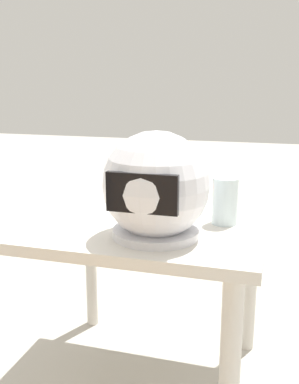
# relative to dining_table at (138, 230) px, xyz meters

# --- Properties ---
(dining_table) EXTENTS (0.83, 0.93, 0.72)m
(dining_table) POSITION_rel_dining_table_xyz_m (0.00, 0.00, 0.00)
(dining_table) COLOR beige
(dining_table) RESTS_ON ground
(pizza_plate) EXTENTS (0.29, 0.29, 0.01)m
(pizza_plate) POSITION_rel_dining_table_xyz_m (-0.05, -0.10, 0.10)
(pizza_plate) COLOR white
(pizza_plate) RESTS_ON dining_table
(pizza) EXTENTS (0.23, 0.23, 0.06)m
(pizza) POSITION_rel_dining_table_xyz_m (-0.05, -0.10, 0.12)
(pizza) COLOR tan
(pizza) RESTS_ON pizza_plate
(motorcycle_helmet) EXTENTS (0.27, 0.27, 0.27)m
(motorcycle_helmet) POSITION_rel_dining_table_xyz_m (-0.15, 0.31, 0.22)
(motorcycle_helmet) COLOR silver
(motorcycle_helmet) RESTS_ON dining_table
(drinking_glass) EXTENTS (0.07, 0.07, 0.13)m
(drinking_glass) POSITION_rel_dining_table_xyz_m (-0.30, 0.16, 0.16)
(drinking_glass) COLOR silver
(drinking_glass) RESTS_ON dining_table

